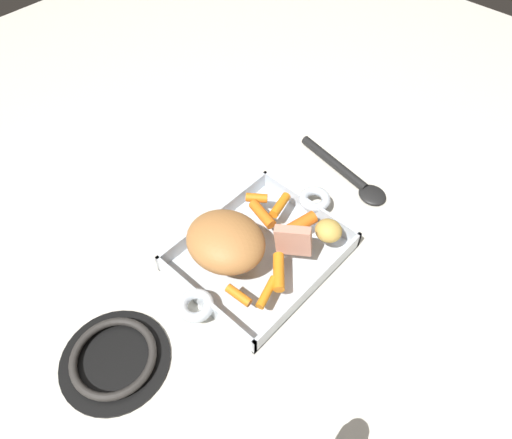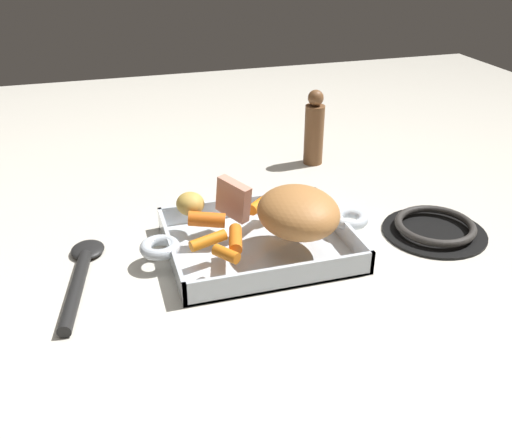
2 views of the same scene
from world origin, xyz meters
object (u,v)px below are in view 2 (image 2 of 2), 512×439
baby_carrot_southwest (283,198)px  roast_slice_thick (233,199)px  baby_carrot_northwest (262,203)px  baby_carrot_center_right (226,254)px  pepper_mill (314,130)px  serving_spoon (81,273)px  pork_roast (298,212)px  baby_carrot_northeast (208,241)px  baby_carrot_center_left (207,220)px  baby_carrot_southeast (309,203)px  potato_golden_large (190,204)px  stove_burner_rear (435,228)px  roasting_dish (259,243)px  baby_carrot_short (236,239)px

baby_carrot_southwest → roast_slice_thick: bearing=14.9°
baby_carrot_northwest → baby_carrot_southwest: bearing=-165.3°
baby_carrot_center_right → pepper_mill: 0.49m
baby_carrot_center_right → serving_spoon: 0.22m
baby_carrot_center_right → baby_carrot_northwest: size_ratio=0.59×
baby_carrot_northwest → pepper_mill: size_ratio=0.43×
pork_roast → baby_carrot_northeast: bearing=-0.2°
baby_carrot_center_left → baby_carrot_northwest: baby_carrot_center_left is taller
roast_slice_thick → serving_spoon: 0.26m
baby_carrot_southeast → pepper_mill: 0.29m
baby_carrot_southwest → serving_spoon: size_ratio=0.24×
roast_slice_thick → potato_golden_large: (0.07, -0.03, -0.01)m
baby_carrot_center_right → stove_burner_rear: bearing=-173.9°
roasting_dish → baby_carrot_short: bearing=39.3°
baby_carrot_southeast → pepper_mill: bearing=-113.3°
roasting_dish → pork_roast: pork_roast is taller
pork_roast → stove_burner_rear: pork_roast is taller
baby_carrot_southwest → potato_golden_large: bearing=-0.5°
baby_carrot_center_left → serving_spoon: (0.20, 0.03, -0.04)m
baby_carrot_center_left → baby_carrot_center_right: bearing=93.1°
roasting_dish → baby_carrot_northeast: baby_carrot_northeast is taller
baby_carrot_northwest → stove_burner_rear: (-0.27, 0.10, -0.04)m
roasting_dish → baby_carrot_northwest: (-0.03, -0.06, 0.04)m
serving_spoon → baby_carrot_northeast: bearing=-88.5°
roasting_dish → baby_carrot_northwest: 0.08m
roast_slice_thick → baby_carrot_northwest: size_ratio=0.89×
roasting_dish → baby_carrot_northwest: size_ratio=5.48×
baby_carrot_center_right → baby_carrot_short: bearing=-123.5°
roasting_dish → pepper_mill: pepper_mill is taller
pork_roast → baby_carrot_center_right: bearing=19.3°
pork_roast → potato_golden_large: 0.18m
baby_carrot_southwest → baby_carrot_center_left: bearing=18.1°
baby_carrot_center_left → baby_carrot_short: 0.07m
baby_carrot_northeast → pepper_mill: size_ratio=0.36×
baby_carrot_southeast → potato_golden_large: bearing=-9.0°
pork_roast → baby_carrot_short: size_ratio=2.25×
baby_carrot_center_left → baby_carrot_short: bearing=112.9°
baby_carrot_northeast → pepper_mill: 0.46m
stove_burner_rear → baby_carrot_northwest: bearing=-20.0°
roast_slice_thick → serving_spoon: (0.25, 0.05, -0.06)m
baby_carrot_southwest → serving_spoon: 0.35m
baby_carrot_northeast → baby_carrot_northwest: bearing=-140.2°
roast_slice_thick → baby_carrot_southwest: size_ratio=1.05×
baby_carrot_short → serving_spoon: bearing=-9.3°
baby_carrot_southwest → roasting_dish: bearing=48.5°
baby_carrot_southwest → baby_carrot_center_right: size_ratio=1.43×
baby_carrot_northwest → potato_golden_large: size_ratio=1.42×
roasting_dish → pork_roast: (-0.05, 0.03, 0.06)m
baby_carrot_short → serving_spoon: (0.23, -0.04, -0.04)m
baby_carrot_southwest → baby_carrot_southeast: 0.05m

